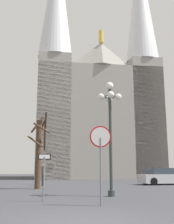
% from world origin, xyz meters
% --- Properties ---
extents(ground_plane, '(120.00, 120.00, 0.00)m').
position_xyz_m(ground_plane, '(0.00, 0.00, 0.00)').
color(ground_plane, '#38383D').
extents(cathedral, '(18.35, 14.92, 37.02)m').
position_xyz_m(cathedral, '(2.74, 32.54, 11.15)').
color(cathedral, gray).
rests_on(cathedral, ground).
extents(stop_sign, '(0.86, 0.08, 3.09)m').
position_xyz_m(stop_sign, '(0.85, 3.08, 2.20)').
color(stop_sign, slate).
rests_on(stop_sign, ground).
extents(one_way_arrow_sign, '(0.56, 0.09, 2.05)m').
position_xyz_m(one_way_arrow_sign, '(-1.54, 4.56, 1.30)').
color(one_way_arrow_sign, slate).
rests_on(one_way_arrow_sign, ground).
extents(street_lamp, '(1.30, 1.30, 6.07)m').
position_xyz_m(street_lamp, '(1.68, 6.65, 4.12)').
color(street_lamp, '#2D3833').
rests_on(street_lamp, ground).
extents(bare_tree, '(1.61, 1.54, 5.43)m').
position_xyz_m(bare_tree, '(-2.81, 11.94, 2.69)').
color(bare_tree, '#473323').
rests_on(bare_tree, ground).
extents(parked_car_near_silver, '(4.82, 2.65, 1.42)m').
position_xyz_m(parked_car_near_silver, '(7.63, 16.81, 0.67)').
color(parked_car_near_silver, '#B7B7BC').
rests_on(parked_car_near_silver, ground).
extents(pedestrian_walking, '(0.32, 0.32, 1.76)m').
position_xyz_m(pedestrian_walking, '(-2.89, 15.41, 1.07)').
color(pedestrian_walking, black).
rests_on(pedestrian_walking, ground).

